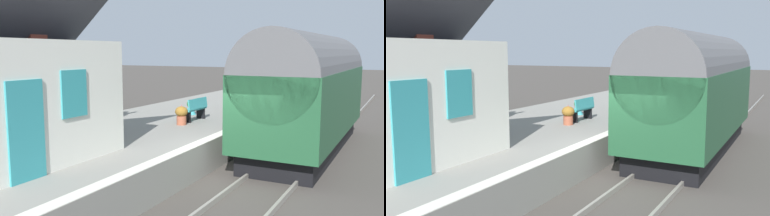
# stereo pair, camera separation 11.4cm
# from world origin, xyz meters

# --- Properties ---
(ground_plane) EXTENTS (160.00, 160.00, 0.00)m
(ground_plane) POSITION_xyz_m (0.00, 0.00, 0.00)
(ground_plane) COLOR #423D38
(platform) EXTENTS (32.00, 6.42, 0.99)m
(platform) POSITION_xyz_m (0.00, 4.21, 0.49)
(platform) COLOR gray
(platform) RESTS_ON ground
(platform_edge_coping) EXTENTS (32.00, 0.36, 0.02)m
(platform_edge_coping) POSITION_xyz_m (0.00, 1.18, 1.00)
(platform_edge_coping) COLOR beige
(platform_edge_coping) RESTS_ON platform
(rail_near) EXTENTS (52.00, 0.08, 0.14)m
(rail_near) POSITION_xyz_m (0.00, -1.62, 0.07)
(rail_near) COLOR gray
(rail_near) RESTS_ON ground
(rail_far) EXTENTS (52.00, 0.08, 0.14)m
(rail_far) POSITION_xyz_m (0.00, -0.18, 0.07)
(rail_far) COLOR gray
(rail_far) RESTS_ON ground
(train) EXTENTS (9.58, 2.73, 4.32)m
(train) POSITION_xyz_m (4.30, -0.90, 2.22)
(train) COLOR black
(train) RESTS_ON ground
(bench_by_lamp) EXTENTS (1.41, 0.48, 0.88)m
(bench_by_lamp) POSITION_xyz_m (3.04, 3.13, 1.46)
(bench_by_lamp) COLOR teal
(bench_by_lamp) RESTS_ON platform
(bench_near_building) EXTENTS (1.42, 0.50, 0.88)m
(bench_near_building) POSITION_xyz_m (8.31, 3.13, 1.46)
(bench_near_building) COLOR teal
(bench_near_building) RESTS_ON platform
(bench_platform_end) EXTENTS (1.41, 0.48, 0.88)m
(bench_platform_end) POSITION_xyz_m (10.19, 3.14, 1.46)
(bench_platform_end) COLOR teal
(bench_platform_end) RESTS_ON platform
(planter_edge_far) EXTENTS (0.43, 0.43, 0.69)m
(planter_edge_far) POSITION_xyz_m (4.36, 3.97, 1.33)
(planter_edge_far) COLOR teal
(planter_edge_far) RESTS_ON platform
(planter_bench_left) EXTENTS (0.99, 0.32, 0.62)m
(planter_bench_left) POSITION_xyz_m (11.61, 4.53, 1.28)
(planter_bench_left) COLOR black
(planter_bench_left) RESTS_ON platform
(planter_edge_near) EXTENTS (0.47, 0.47, 0.75)m
(planter_edge_near) POSITION_xyz_m (1.99, 3.15, 1.37)
(planter_edge_near) COLOR #9E5138
(planter_edge_near) RESTS_ON platform
(planter_bench_right) EXTENTS (0.63, 0.63, 0.98)m
(planter_bench_right) POSITION_xyz_m (0.60, 6.38, 1.52)
(planter_bench_right) COLOR black
(planter_bench_right) RESTS_ON platform
(tree_distant) EXTENTS (3.86, 3.61, 7.10)m
(tree_distant) POSITION_xyz_m (6.55, 15.80, 4.98)
(tree_distant) COLOR #4C3828
(tree_distant) RESTS_ON ground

